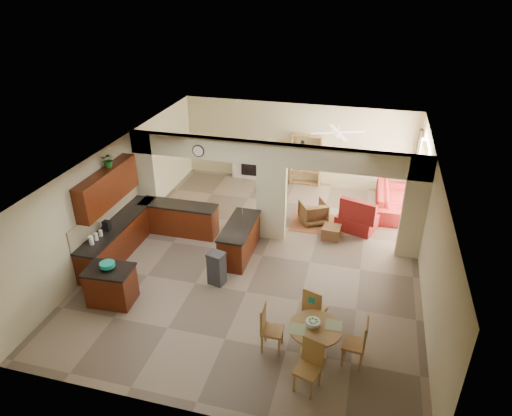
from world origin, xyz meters
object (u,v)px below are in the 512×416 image
(dining_table, at_px, (315,336))
(armchair, at_px, (313,212))
(sofa, at_px, (392,200))
(kitchen_island, at_px, (111,285))

(dining_table, bearing_deg, armchair, 98.59)
(dining_table, relative_size, sofa, 0.43)
(kitchen_island, height_order, sofa, kitchen_island)
(kitchen_island, xyz_separation_m, armchair, (3.87, 4.82, -0.11))
(kitchen_island, bearing_deg, sofa, 41.54)
(kitchen_island, distance_m, dining_table, 4.69)
(kitchen_island, bearing_deg, armchair, 47.36)
(kitchen_island, relative_size, armchair, 1.46)
(armchair, bearing_deg, kitchen_island, 21.21)
(sofa, height_order, armchair, sofa)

